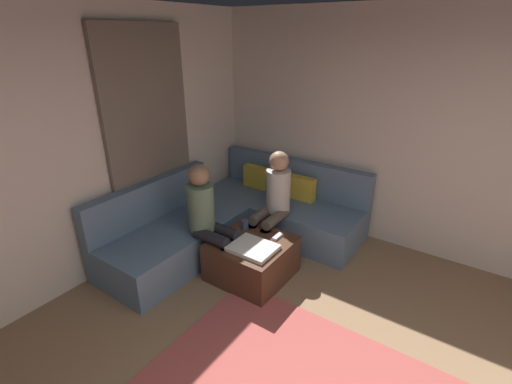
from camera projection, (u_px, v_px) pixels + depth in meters
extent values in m
cube|color=beige|center=(456.00, 142.00, 3.77)|extent=(6.00, 0.12, 2.70)
cube|color=beige|center=(21.00, 167.00, 3.09)|extent=(0.12, 6.00, 2.70)
cube|color=#726659|center=(150.00, 144.00, 4.05)|extent=(0.06, 1.10, 2.50)
cube|color=slate|center=(280.00, 214.00, 4.75)|extent=(2.10, 0.85, 0.42)
cube|color=slate|center=(295.00, 175.00, 4.85)|extent=(2.10, 0.14, 0.45)
cube|color=slate|center=(175.00, 242.00, 4.12)|extent=(0.85, 1.70, 0.42)
cube|color=slate|center=(150.00, 200.00, 4.13)|extent=(0.14, 1.70, 0.45)
cube|color=gold|center=(256.00, 179.00, 5.01)|extent=(0.36, 0.12, 0.36)
cube|color=gold|center=(301.00, 190.00, 4.65)|extent=(0.36, 0.12, 0.36)
cube|color=#4C2D1E|center=(252.00, 258.00, 3.83)|extent=(0.76, 0.76, 0.42)
cube|color=white|center=(253.00, 248.00, 3.59)|extent=(0.44, 0.36, 0.04)
cylinder|color=#334C72|center=(245.00, 224.00, 3.98)|extent=(0.08, 0.08, 0.10)
cube|color=white|center=(278.00, 236.00, 3.81)|extent=(0.05, 0.15, 0.02)
cylinder|color=brown|center=(265.00, 247.00, 4.03)|extent=(0.12, 0.12, 0.42)
cylinder|color=brown|center=(252.00, 242.00, 4.12)|extent=(0.12, 0.12, 0.42)
cylinder|color=brown|center=(275.00, 219.00, 4.07)|extent=(0.12, 0.40, 0.12)
cylinder|color=brown|center=(262.00, 215.00, 4.16)|extent=(0.12, 0.40, 0.12)
cylinder|color=beige|center=(278.00, 191.00, 4.17)|extent=(0.28, 0.28, 0.50)
sphere|color=tan|center=(279.00, 161.00, 4.02)|extent=(0.22, 0.22, 0.22)
cylinder|color=black|center=(238.00, 258.00, 3.84)|extent=(0.12, 0.12, 0.42)
cylinder|color=black|center=(227.00, 266.00, 3.70)|extent=(0.12, 0.12, 0.42)
cylinder|color=black|center=(222.00, 230.00, 3.83)|extent=(0.40, 0.12, 0.12)
cylinder|color=black|center=(211.00, 237.00, 3.70)|extent=(0.40, 0.12, 0.12)
cylinder|color=#597259|center=(201.00, 207.00, 3.77)|extent=(0.28, 0.28, 0.50)
sphere|color=#8C664C|center=(199.00, 175.00, 3.62)|extent=(0.22, 0.22, 0.22)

